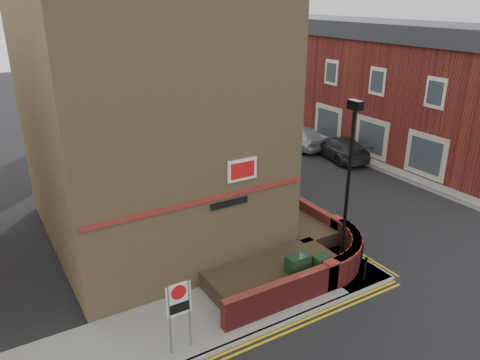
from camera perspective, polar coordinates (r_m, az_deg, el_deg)
name	(u,v)px	position (r m, az deg, el deg)	size (l,w,h in m)	color
ground	(328,306)	(16.13, 10.66, -14.88)	(120.00, 120.00, 0.00)	black
pavement_corner	(212,315)	(15.46, -3.44, -16.06)	(13.00, 3.00, 0.12)	gray
pavement_main	(182,158)	(29.27, -7.12, 2.66)	(2.00, 32.00, 0.12)	gray
pavement_far	(348,143)	(32.81, 12.99, 4.36)	(4.00, 40.00, 0.12)	gray
kerb_side	(236,343)	(14.43, -0.50, -19.22)	(13.00, 0.15, 0.12)	gray
kerb_main_near	(196,156)	(29.66, -5.36, 2.99)	(0.15, 32.00, 0.12)	gray
kerb_main_far	(325,148)	(31.50, 10.34, 3.85)	(0.15, 40.00, 0.12)	gray
yellow_lines_side	(240,349)	(14.31, 0.04, -19.94)	(13.00, 0.28, 0.01)	gold
yellow_lines_main	(200,156)	(29.78, -4.92, 2.97)	(0.28, 32.00, 0.01)	gold
corner_building	(145,86)	(18.77, -11.49, 11.17)	(8.95, 10.40, 13.60)	#997B51
garden_wall	(283,270)	(17.71, 5.27, -10.91)	(6.80, 6.00, 1.20)	maroon
lamppost	(347,190)	(16.23, 12.96, -1.24)	(0.25, 0.50, 6.30)	black
utility_cabinet_large	(297,271)	(16.37, 7.00, -10.98)	(0.80, 0.45, 1.20)	black
utility_cabinet_small	(321,270)	(16.65, 9.85, -10.76)	(0.55, 0.40, 1.10)	black
bollard_near	(365,268)	(17.25, 15.01, -10.38)	(0.11, 0.11, 0.90)	black
bollard_far	(361,254)	(18.09, 14.56, -8.71)	(0.11, 0.11, 0.90)	black
zone_sign	(179,305)	(13.28, -7.44, -14.86)	(0.72, 0.07, 2.20)	slate
far_terrace	(330,75)	(35.79, 10.87, 12.50)	(5.40, 30.40, 8.00)	maroon
far_terrace_cream	(202,48)	(53.21, -4.71, 15.71)	(5.40, 12.40, 8.00)	beige
tree_near	(193,88)	(26.36, -5.81, 11.05)	(3.64, 3.65, 6.70)	#382B1E
tree_mid	(142,62)	(33.62, -11.90, 13.85)	(4.03, 4.03, 7.42)	#382B1E
tree_far	(108,55)	(41.23, -15.76, 14.49)	(3.81, 3.81, 7.00)	#382B1E
traffic_light_assembly	(136,90)	(36.88, -12.60, 10.65)	(0.20, 0.16, 4.20)	black
silver_car_near	(240,159)	(26.70, -0.06, 2.60)	(1.67, 4.79, 1.58)	#B7BBBF
red_car_main	(195,131)	(32.98, -5.49, 5.93)	(2.05, 4.46, 1.24)	maroon
grey_car_far	(340,148)	(29.67, 12.04, 3.87)	(1.91, 4.71, 1.37)	#27282B
silver_car_far	(298,136)	(31.43, 7.06, 5.38)	(1.85, 4.59, 1.56)	#A6AAAE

